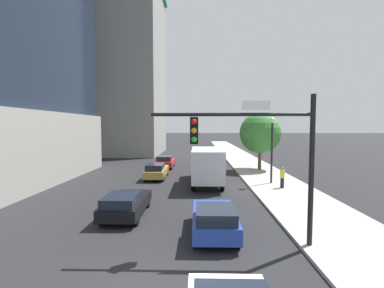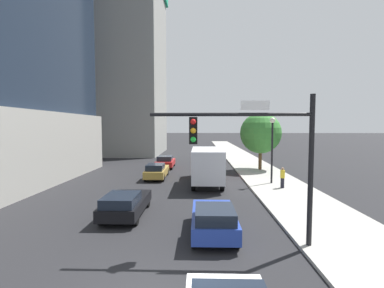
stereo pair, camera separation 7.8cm
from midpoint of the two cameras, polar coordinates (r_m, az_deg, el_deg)
The scene contains 11 objects.
sidewalk at distance 27.83m, azimuth 14.72°, elevation -6.29°, with size 4.86×120.00×0.15m, color #9E9B93.
construction_building at distance 52.07m, azimuth -14.66°, elevation 17.56°, with size 14.71×16.15×40.23m.
traffic_light_pole at distance 10.85m, azimuth 13.39°, elevation -0.02°, with size 6.38×0.48×5.94m.
street_lamp at distance 23.29m, azimuth 16.36°, elevation 0.83°, with size 0.44×0.44×5.43m.
street_tree at distance 30.47m, azimuth 14.04°, elevation 2.23°, with size 4.44×4.44×6.20m.
car_blue at distance 12.50m, azimuth 4.55°, elevation -15.39°, with size 1.92×4.20×1.47m.
car_red at distance 31.92m, azimuth -5.79°, elevation -3.75°, with size 1.95×4.16×1.44m.
car_black at distance 15.33m, azimuth -13.91°, elevation -12.06°, with size 1.93×4.47×1.37m.
car_gold at distance 25.59m, azimuth -7.58°, elevation -5.62°, with size 1.77×4.67×1.45m.
box_truck at distance 22.76m, azimuth 3.03°, elevation -4.18°, with size 2.44×7.82×3.04m.
pedestrian_yellow_shirt at distance 21.98m, azimuth 18.35°, elevation -6.70°, with size 0.34×0.34×1.57m.
Camera 1 is at (1.41, -6.66, 4.84)m, focal length 25.38 mm.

